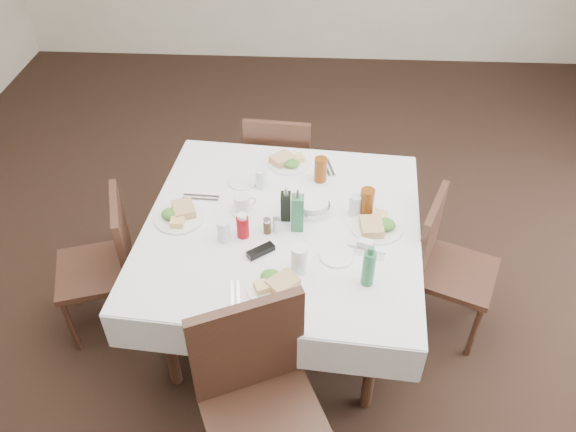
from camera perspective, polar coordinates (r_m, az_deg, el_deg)
The scene contains 33 objects.
ground_plane at distance 3.57m, azimuth 0.05°, elevation -8.44°, with size 7.00×7.00×0.00m, color black.
room_shell at distance 2.54m, azimuth 0.08°, elevation 17.73°, with size 6.04×7.04×2.80m.
dining_table at distance 2.98m, azimuth -0.60°, elevation -1.83°, with size 1.54×1.54×0.76m.
chair_north at distance 3.79m, azimuth -0.87°, elevation 5.36°, with size 0.45×0.45×0.89m.
chair_south at distance 2.48m, azimuth -3.01°, elevation -17.73°, with size 0.64×0.64×1.03m.
chair_east at distance 3.23m, azimuth 15.56°, elevation -4.22°, with size 0.54×0.54×0.87m.
chair_west at distance 3.28m, azimuth -17.82°, elevation -4.05°, with size 0.52×0.52×0.87m.
meal_north at distance 3.34m, azimuth 0.02°, elevation 5.56°, with size 0.25×0.25×0.05m.
meal_south at distance 2.60m, azimuth -1.33°, elevation -6.89°, with size 0.25×0.25×0.06m.
meal_east at distance 2.92m, azimuth 9.01°, elevation -0.95°, with size 0.27×0.27×0.06m.
meal_west at distance 3.01m, azimuth -11.00°, elevation 0.12°, with size 0.26×0.26×0.06m.
side_plate_a at distance 3.21m, azimuth -4.62°, elevation 3.54°, with size 0.17×0.17×0.01m.
side_plate_b at distance 2.76m, azimuth 5.00°, elevation -4.01°, with size 0.17×0.17×0.01m.
water_n at distance 3.14m, azimuth -2.74°, elevation 3.81°, with size 0.06×0.06×0.11m.
water_s at distance 2.64m, azimuth 1.15°, elevation -4.37°, with size 0.08×0.08×0.15m.
water_e at distance 2.97m, azimuth 6.82°, elevation 1.12°, with size 0.06×0.06×0.12m.
water_w at distance 2.82m, azimuth -6.57°, elevation -1.51°, with size 0.06×0.06×0.12m.
iced_tea_a at distance 3.18m, azimuth 3.32°, elevation 4.73°, with size 0.07×0.07×0.15m.
iced_tea_b at distance 2.97m, azimuth 8.01°, elevation 1.43°, with size 0.07×0.07×0.16m.
bread_basket at distance 3.00m, azimuth 2.45°, elevation 1.12°, with size 0.20×0.20×0.06m.
oil_cruet_dark at distance 2.90m, azimuth -0.23°, elevation 1.11°, with size 0.05×0.05×0.21m.
oil_cruet_green at distance 2.83m, azimuth 0.98°, elevation 0.47°, with size 0.06×0.06×0.26m.
ketchup_bottle at distance 2.83m, azimuth -4.63°, elevation -1.03°, with size 0.06×0.06×0.14m.
salt_shaker at distance 2.86m, azimuth -1.20°, elevation -0.92°, with size 0.04×0.04×0.08m.
pepper_shaker at distance 2.85m, azimuth -2.14°, elevation -1.01°, with size 0.04×0.04×0.09m.
coffee_mug at distance 2.99m, azimuth -4.64°, elevation 1.19°, with size 0.15×0.13×0.10m.
sunglasses at distance 2.76m, azimuth -2.79°, elevation -3.57°, with size 0.14×0.12×0.03m.
green_bottle at distance 2.59m, azimuth 8.20°, elevation -5.21°, with size 0.06×0.06×0.23m.
sugar_caddy at distance 2.82m, azimuth 7.86°, elevation -2.78°, with size 0.09×0.07×0.04m.
cutlery_n at distance 3.32m, azimuth 4.11°, elevation 4.93°, with size 0.08×0.18×0.01m.
cutlery_s at distance 2.59m, azimuth -5.38°, elevation -7.99°, with size 0.07×0.18×0.01m.
cutlery_e at distance 2.79m, azimuth 7.83°, elevation -3.68°, with size 0.20×0.10×0.01m.
cutlery_w at distance 3.13m, azimuth -8.85°, elevation 1.84°, with size 0.20×0.06×0.01m.
Camera 1 is at (0.12, -2.34, 2.70)m, focal length 35.00 mm.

